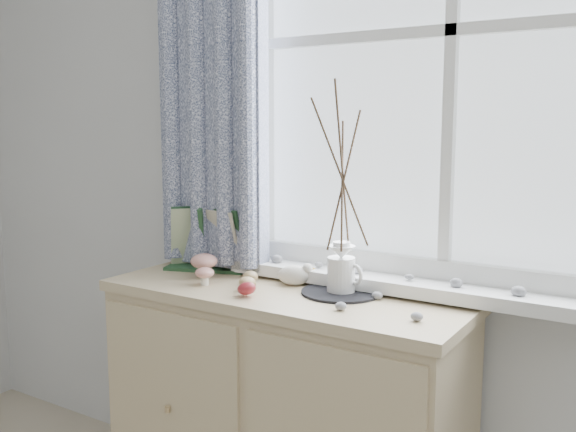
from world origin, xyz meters
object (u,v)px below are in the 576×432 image
(sideboard, at_px, (282,416))
(toadstool_cluster, at_px, (204,265))
(botanical_book, at_px, (200,239))
(twig_pitcher, at_px, (342,172))

(sideboard, height_order, toadstool_cluster, toadstool_cluster)
(botanical_book, distance_m, toadstool_cluster, 0.15)
(toadstool_cluster, bearing_deg, twig_pitcher, 11.30)
(sideboard, relative_size, toadstool_cluster, 8.08)
(twig_pitcher, bearing_deg, toadstool_cluster, -144.00)
(toadstool_cluster, relative_size, twig_pitcher, 0.22)
(botanical_book, height_order, twig_pitcher, twig_pitcher)
(twig_pitcher, bearing_deg, sideboard, -133.86)
(botanical_book, relative_size, toadstool_cluster, 2.31)
(sideboard, height_order, botanical_book, botanical_book)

